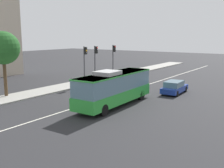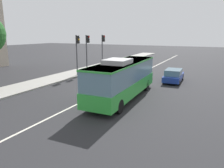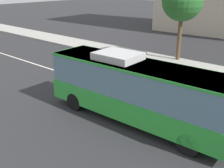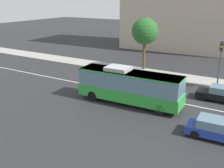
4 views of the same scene
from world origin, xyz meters
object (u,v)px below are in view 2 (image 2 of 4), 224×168
(transit_bus, at_px, (123,77))
(traffic_light_near_corner, at_px, (77,48))
(traffic_light_far_corner, at_px, (87,47))
(sedan_black, at_px, (109,72))
(traffic_light_mid_block, at_px, (103,46))
(sedan_blue, at_px, (174,76))

(transit_bus, xyz_separation_m, traffic_light_near_corner, (6.35, 9.08, 1.75))
(traffic_light_far_corner, bearing_deg, transit_bus, -45.55)
(transit_bus, distance_m, traffic_light_near_corner, 11.22)
(sedan_black, bearing_deg, traffic_light_near_corner, -75.34)
(transit_bus, distance_m, traffic_light_mid_block, 15.99)
(traffic_light_mid_block, bearing_deg, sedan_blue, -15.80)
(sedan_black, xyz_separation_m, traffic_light_near_corner, (-1.10, 3.93, 2.84))
(traffic_light_far_corner, bearing_deg, sedan_blue, -2.51)
(sedan_black, relative_size, traffic_light_far_corner, 0.87)
(transit_bus, relative_size, traffic_light_near_corner, 1.94)
(sedan_blue, xyz_separation_m, sedan_black, (-1.00, 7.74, 0.00))
(sedan_black, distance_m, traffic_light_near_corner, 4.97)
(traffic_light_near_corner, distance_m, traffic_light_mid_block, 6.68)
(traffic_light_near_corner, bearing_deg, sedan_black, 17.69)
(sedan_blue, relative_size, traffic_light_far_corner, 0.88)
(sedan_blue, xyz_separation_m, traffic_light_mid_block, (4.57, 11.69, 2.84))
(sedan_black, distance_m, traffic_light_mid_block, 7.40)
(sedan_black, xyz_separation_m, traffic_light_mid_block, (5.57, 3.95, 2.84))
(sedan_black, xyz_separation_m, traffic_light_far_corner, (1.08, 3.87, 2.84))
(sedan_blue, bearing_deg, traffic_light_near_corner, 98.06)
(sedan_blue, distance_m, traffic_light_far_corner, 11.95)
(sedan_blue, height_order, traffic_light_mid_block, traffic_light_mid_block)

